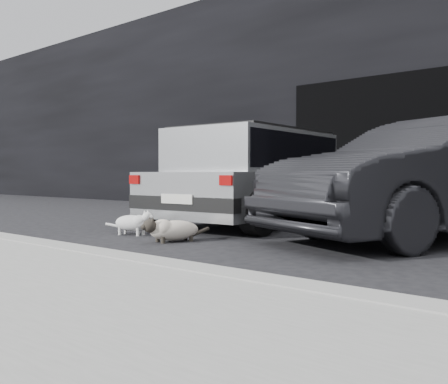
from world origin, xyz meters
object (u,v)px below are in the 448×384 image
Objects in this scene: silver_hatchback at (258,173)px; second_car at (440,178)px; cat_white at (134,223)px; cat_siamese at (170,230)px.

second_car reaches higher than silver_hatchback.
cat_white is at bearing -101.96° from silver_hatchback.
cat_white reaches higher than cat_siamese.
silver_hatchback is 2.41m from cat_siamese.
cat_white is (-3.03, -1.99, -0.56)m from second_car.
cat_white is (-0.35, -2.13, -0.62)m from silver_hatchback.
silver_hatchback is 2.25m from cat_white.
cat_white is (-0.80, 0.15, 0.02)m from cat_siamese.
second_car is 3.66m from cat_white.
second_car is at bearing -117.20° from cat_siamese.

